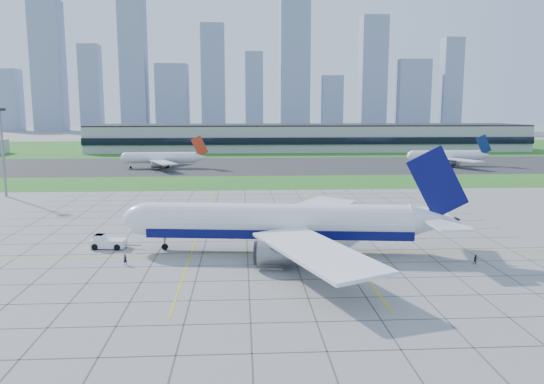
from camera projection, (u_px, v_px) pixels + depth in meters
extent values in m
plane|color=gray|center=(247.00, 252.00, 95.34)|extent=(1400.00, 1400.00, 0.00)
cube|color=#256C1E|center=(244.00, 182.00, 184.07)|extent=(700.00, 35.00, 0.04)
cube|color=#383838|center=(244.00, 165.00, 238.30)|extent=(700.00, 75.00, 0.04)
cube|color=#256C1E|center=(243.00, 147.00, 346.75)|extent=(700.00, 145.00, 0.04)
cube|color=#474744|center=(41.00, 241.00, 102.92)|extent=(0.18, 130.00, 0.02)
cube|color=#474744|center=(83.00, 241.00, 103.37)|extent=(0.18, 130.00, 0.02)
cube|color=#474744|center=(124.00, 240.00, 103.83)|extent=(0.18, 130.00, 0.02)
cube|color=#474744|center=(166.00, 240.00, 104.28)|extent=(0.18, 130.00, 0.02)
cube|color=#474744|center=(206.00, 239.00, 104.74)|extent=(0.18, 130.00, 0.02)
cube|color=#474744|center=(247.00, 238.00, 105.20)|extent=(0.18, 130.00, 0.02)
cube|color=#474744|center=(287.00, 238.00, 105.65)|extent=(0.18, 130.00, 0.02)
cube|color=#474744|center=(327.00, 237.00, 106.11)|extent=(0.18, 130.00, 0.02)
cube|color=#474744|center=(366.00, 237.00, 106.56)|extent=(0.18, 130.00, 0.02)
cube|color=#474744|center=(405.00, 236.00, 107.02)|extent=(0.18, 130.00, 0.02)
cube|color=#474744|center=(444.00, 236.00, 107.47)|extent=(0.18, 130.00, 0.02)
cube|color=#474744|center=(482.00, 235.00, 107.93)|extent=(0.18, 130.00, 0.02)
cube|color=#474744|center=(252.00, 354.00, 55.90)|extent=(110.00, 0.18, 0.02)
cube|color=#474744|center=(251.00, 323.00, 63.79)|extent=(110.00, 0.18, 0.02)
cube|color=#474744|center=(249.00, 299.00, 71.67)|extent=(110.00, 0.18, 0.02)
cube|color=#474744|center=(249.00, 280.00, 79.56)|extent=(110.00, 0.18, 0.02)
cube|color=#474744|center=(248.00, 265.00, 87.45)|extent=(110.00, 0.18, 0.02)
cube|color=#474744|center=(247.00, 252.00, 95.34)|extent=(110.00, 0.18, 0.02)
cube|color=#474744|center=(247.00, 241.00, 103.22)|extent=(110.00, 0.18, 0.02)
cube|color=#474744|center=(246.00, 231.00, 111.11)|extent=(110.00, 0.18, 0.02)
cube|color=#474744|center=(246.00, 223.00, 119.00)|extent=(110.00, 0.18, 0.02)
cube|color=#474744|center=(246.00, 216.00, 126.89)|extent=(110.00, 0.18, 0.02)
cube|color=#474744|center=(246.00, 210.00, 134.77)|extent=(110.00, 0.18, 0.02)
cube|color=#474744|center=(245.00, 204.00, 142.66)|extent=(110.00, 0.18, 0.02)
cube|color=#474744|center=(245.00, 199.00, 150.55)|extent=(110.00, 0.18, 0.02)
cube|color=#474744|center=(245.00, 195.00, 158.44)|extent=(110.00, 0.18, 0.02)
cube|color=#DCC00B|center=(248.00, 255.00, 93.36)|extent=(120.00, 0.25, 0.03)
cube|color=#DCC00B|center=(200.00, 228.00, 114.49)|extent=(0.25, 100.00, 0.03)
cube|color=#DCC00B|center=(328.00, 226.00, 116.08)|extent=(0.25, 100.00, 0.03)
cube|color=#B7B7B2|center=(308.00, 138.00, 323.21)|extent=(260.00, 42.00, 15.00)
cube|color=black|center=(313.00, 141.00, 302.09)|extent=(260.00, 1.00, 4.00)
cube|color=black|center=(309.00, 125.00, 321.97)|extent=(260.00, 42.00, 0.80)
cylinder|color=gray|center=(3.00, 154.00, 153.48)|extent=(0.70, 0.70, 25.00)
cube|color=#8B9BB6|center=(9.00, 100.00, 588.00)|extent=(24.00, 21.60, 68.00)
cube|color=#8B9BB6|center=(49.00, 66.00, 584.75)|extent=(31.00, 27.90, 142.00)
cube|color=#8B9BB6|center=(91.00, 88.00, 591.01)|extent=(22.00, 19.80, 95.00)
cube|color=#8B9BB6|center=(133.00, 58.00, 588.64)|extent=(28.00, 25.20, 160.00)
cube|color=#8B9BB6|center=(173.00, 98.00, 597.78)|extent=(35.00, 31.50, 74.00)
cube|color=#8B9BB6|center=(213.00, 78.00, 596.95)|extent=(26.00, 23.40, 118.00)
cube|color=#8B9BB6|center=(254.00, 92.00, 601.92)|extent=(20.00, 18.00, 88.00)
cube|color=#8B9BB6|center=(294.00, 64.00, 599.67)|extent=(33.00, 29.70, 150.00)
cube|color=#8B9BB6|center=(331.00, 103.00, 609.03)|extent=(24.00, 21.60, 62.00)
cube|color=#8B9BB6|center=(373.00, 74.00, 606.53)|extent=(29.00, 26.10, 128.00)
cube|color=#8B9BB6|center=(411.00, 95.00, 612.92)|extent=(36.00, 32.40, 80.00)
cube|color=#8B9BB6|center=(451.00, 84.00, 613.57)|extent=(22.00, 19.80, 105.00)
cylinder|color=white|center=(279.00, 221.00, 94.73)|extent=(47.30, 11.44, 6.12)
cube|color=#070A4B|center=(279.00, 231.00, 95.04)|extent=(47.25, 11.03, 1.63)
ellipsoid|color=white|center=(150.00, 219.00, 96.05)|extent=(10.42, 7.20, 6.12)
cube|color=black|center=(138.00, 216.00, 96.10)|extent=(2.60, 3.50, 0.61)
cone|color=white|center=(432.00, 221.00, 93.17)|extent=(8.77, 6.71, 5.81)
cube|color=#070A4B|center=(437.00, 182.00, 92.07)|extent=(11.10, 1.78, 13.02)
cube|color=white|center=(312.00, 209.00, 110.64)|extent=(23.11, 29.01, 0.99)
cube|color=white|center=(316.00, 251.00, 78.46)|extent=(18.17, 29.98, 0.99)
cylinder|color=slate|center=(281.00, 224.00, 105.77)|extent=(7.03, 4.61, 3.88)
cylinder|color=slate|center=(276.00, 253.00, 84.66)|extent=(7.03, 4.61, 3.88)
cylinder|color=gray|center=(165.00, 243.00, 96.60)|extent=(0.41, 0.41, 2.65)
cylinder|color=black|center=(165.00, 247.00, 96.72)|extent=(1.17, 0.63, 1.12)
cylinder|color=black|center=(307.00, 244.00, 98.46)|extent=(1.46, 1.37, 1.33)
cylinder|color=black|center=(308.00, 253.00, 92.02)|extent=(1.46, 1.37, 1.33)
cube|color=white|center=(109.00, 243.00, 97.84)|extent=(6.56, 3.62, 1.46)
cube|color=white|center=(100.00, 238.00, 97.77)|extent=(2.13, 2.50, 1.15)
cube|color=black|center=(99.00, 236.00, 97.73)|extent=(1.90, 2.26, 0.73)
cube|color=gray|center=(133.00, 245.00, 97.64)|extent=(3.13, 0.54, 0.19)
cylinder|color=black|center=(100.00, 243.00, 99.35)|extent=(1.20, 0.65, 1.15)
cylinder|color=black|center=(95.00, 247.00, 96.67)|extent=(1.20, 0.65, 1.15)
cylinder|color=black|center=(122.00, 243.00, 99.12)|extent=(1.20, 0.65, 1.15)
cylinder|color=black|center=(117.00, 247.00, 96.44)|extent=(1.20, 0.65, 1.15)
imported|color=black|center=(125.00, 260.00, 87.42)|extent=(0.79, 0.74, 1.81)
imported|color=black|center=(476.00, 260.00, 87.70)|extent=(0.90, 0.76, 1.64)
cylinder|color=white|center=(161.00, 158.00, 227.55)|extent=(29.66, 4.80, 4.80)
cube|color=red|center=(200.00, 146.00, 227.70)|extent=(7.46, 0.40, 9.15)
cube|color=white|center=(170.00, 157.00, 238.64)|extent=(13.89, 20.66, 0.40)
cube|color=white|center=(162.00, 162.00, 216.95)|extent=(13.89, 20.66, 0.40)
cylinder|color=black|center=(168.00, 166.00, 230.49)|extent=(1.00, 1.00, 1.00)
cylinder|color=black|center=(167.00, 167.00, 226.15)|extent=(1.00, 1.00, 1.00)
cylinder|color=white|center=(446.00, 156.00, 237.08)|extent=(30.65, 4.80, 4.80)
cube|color=navy|center=(484.00, 144.00, 237.26)|extent=(7.46, 0.40, 9.15)
cube|color=white|center=(441.00, 155.00, 248.17)|extent=(13.89, 20.66, 0.40)
cube|color=white|center=(460.00, 160.00, 226.48)|extent=(13.89, 20.66, 0.40)
cylinder|color=black|center=(449.00, 164.00, 240.02)|extent=(1.00, 1.00, 1.00)
cylinder|color=black|center=(453.00, 165.00, 235.68)|extent=(1.00, 1.00, 1.00)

